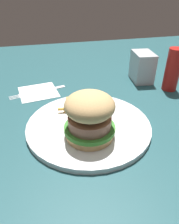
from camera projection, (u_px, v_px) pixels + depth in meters
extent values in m
plane|color=#1E474C|center=(91.00, 134.00, 0.47)|extent=(1.60, 1.60, 0.00)
cylinder|color=silver|center=(90.00, 125.00, 0.49)|extent=(0.28, 0.28, 0.01)
cylinder|color=tan|center=(90.00, 132.00, 0.44)|extent=(0.10, 0.10, 0.02)
cylinder|color=#387F2D|center=(90.00, 128.00, 0.43)|extent=(0.11, 0.11, 0.01)
cylinder|color=#8E5B47|center=(90.00, 122.00, 0.43)|extent=(0.09, 0.09, 0.02)
ellipsoid|color=tan|center=(90.00, 106.00, 0.40)|extent=(0.10, 0.10, 0.05)
cylinder|color=gold|center=(80.00, 103.00, 0.55)|extent=(0.05, 0.07, 0.01)
cylinder|color=gold|center=(66.00, 104.00, 0.55)|extent=(0.07, 0.02, 0.01)
cylinder|color=#E5B251|center=(78.00, 104.00, 0.55)|extent=(0.06, 0.01, 0.01)
cylinder|color=gold|center=(76.00, 106.00, 0.54)|extent=(0.01, 0.05, 0.01)
cylinder|color=#E5B251|center=(82.00, 106.00, 0.54)|extent=(0.04, 0.03, 0.01)
cylinder|color=gold|center=(74.00, 109.00, 0.52)|extent=(0.02, 0.08, 0.01)
cylinder|color=#E5B251|center=(68.00, 104.00, 0.54)|extent=(0.05, 0.04, 0.01)
cylinder|color=#E5B251|center=(76.00, 109.00, 0.52)|extent=(0.04, 0.03, 0.01)
cube|color=white|center=(38.00, 92.00, 0.64)|extent=(0.12, 0.12, 0.00)
cube|color=silver|center=(48.00, 89.00, 0.65)|extent=(0.04, 0.11, 0.00)
cube|color=silver|center=(25.00, 94.00, 0.62)|extent=(0.03, 0.04, 0.00)
cylinder|color=silver|center=(13.00, 95.00, 0.62)|extent=(0.01, 0.03, 0.00)
cylinder|color=silver|center=(14.00, 96.00, 0.61)|extent=(0.01, 0.03, 0.00)
cylinder|color=silver|center=(15.00, 98.00, 0.60)|extent=(0.01, 0.03, 0.00)
cube|color=#B7BABF|center=(142.00, 67.00, 0.69)|extent=(0.10, 0.07, 0.09)
cylinder|color=#B21914|center=(173.00, 70.00, 0.62)|extent=(0.04, 0.04, 0.13)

